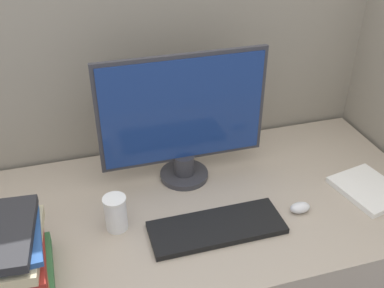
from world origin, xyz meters
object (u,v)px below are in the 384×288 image
Objects in this scene: monitor at (183,120)px; mouse at (300,208)px; coffee_cup at (116,213)px; keyboard at (217,227)px; book_stack at (9,257)px.

monitor is 0.49m from mouse.
monitor is 0.39m from coffee_cup.
keyboard is (0.02, -0.31, -0.23)m from monitor.
keyboard is 3.57× the size of coffee_cup.
monitor reaches higher than book_stack.
keyboard is 6.12× the size of mouse.
keyboard is 0.32m from coffee_cup.
monitor is at bearing 30.30° from book_stack.
keyboard is 1.47× the size of book_stack.
monitor is 2.02× the size of book_stack.
keyboard is at bearing -179.07° from mouse.
keyboard is at bearing 3.41° from book_stack.
monitor reaches higher than coffee_cup.
monitor reaches higher than keyboard.
monitor is 1.37× the size of keyboard.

